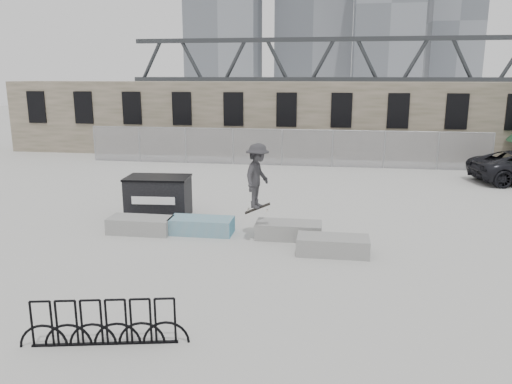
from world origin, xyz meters
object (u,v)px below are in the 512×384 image
Objects in this scene: planter_center_left at (201,225)px; skateboarder at (258,176)px; bike_rack at (104,323)px; dumpster at (158,197)px; planter_offset at (333,245)px; planter_center_right at (289,230)px; planter_far_left at (140,224)px.

planter_center_left is 0.95× the size of skateboarder.
bike_rack is at bearing -90.35° from planter_center_left.
planter_offset is at bearing -29.60° from dumpster.
skateboarder reaches higher than planter_center_right.
dumpster is at bearing 75.62° from skateboarder.
planter_far_left is at bearing -177.96° from planter_center_right.
planter_center_right is 0.87× the size of dumpster.
planter_center_left is 0.65× the size of bike_rack.
planter_offset is 0.65× the size of bike_rack.
skateboarder is at bearing -4.64° from planter_far_left.
planter_center_left is at bearing 163.01° from planter_offset.
planter_far_left is 6.85m from bike_rack.
dumpster reaches higher than planter_offset.
planter_center_right is 0.65× the size of bike_rack.
bike_rack is (-4.17, -5.55, 0.17)m from planter_offset.
dumpster is (-6.11, 2.90, 0.46)m from planter_offset.
planter_far_left is 4.71m from planter_center_right.
planter_center_left is (1.94, 0.23, 0.00)m from planter_far_left.
planter_center_left is 1.00× the size of planter_center_right.
planter_far_left is 6.15m from planter_offset.
planter_center_left is 1.00× the size of planter_offset.
planter_offset is 0.95× the size of skateboarder.
planter_center_right is at bearing -23.86° from dumpster.
planter_center_left is 2.61m from dumpster.
planter_center_right and planter_offset have the same top height.
planter_far_left and planter_offset have the same top height.
skateboarder reaches higher than planter_far_left.
dumpster is at bearing 102.93° from bike_rack.
planter_center_left is 0.87× the size of dumpster.
planter_far_left is 0.65× the size of bike_rack.
dumpster is 8.67m from bike_rack.
planter_center_left is 2.78m from planter_center_right.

